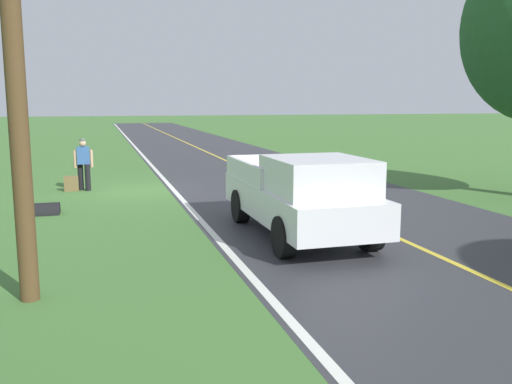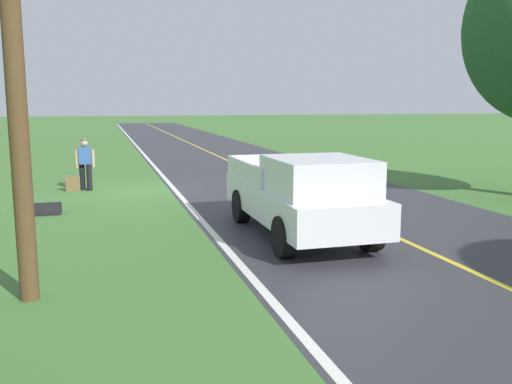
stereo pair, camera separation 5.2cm
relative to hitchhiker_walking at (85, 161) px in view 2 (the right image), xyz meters
The scene contains 9 objects.
ground_plane 2.09m from the hitchhiker_walking, 157.94° to the left, with size 200.00×200.00×0.00m, color #427033.
road_surface 6.77m from the hitchhiker_walking, behind, with size 7.96×120.00×0.00m, color #333338.
lane_edge_line 3.10m from the hitchhiker_walking, 166.42° to the left, with size 0.16×117.60×0.00m, color silver.
lane_centre_line 6.77m from the hitchhiker_walking, behind, with size 0.14×117.60×0.00m, color gold.
hitchhiker_walking is the anchor object (origin of this frame).
suitcase_carried 0.84m from the hitchhiker_walking, 13.39° to the left, with size 0.20×0.46×0.51m, color brown.
pickup_truck_passing 9.39m from the hitchhiker_walking, 119.98° to the left, with size 2.12×5.41×1.82m.
utility_pole_roadside 11.02m from the hitchhiker_walking, 86.73° to the left, with size 0.28×0.28×7.22m, color brown.
drainage_culvert 4.14m from the hitchhiker_walking, 76.14° to the left, with size 0.60×0.60×0.80m, color black.
Camera 2 is at (1.21, 18.60, 2.93)m, focal length 39.08 mm.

